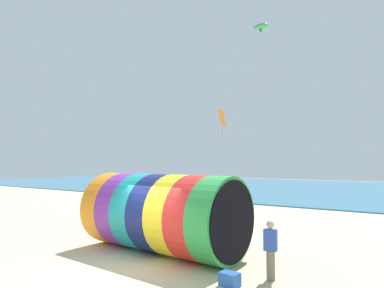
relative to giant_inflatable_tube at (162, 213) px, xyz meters
The scene contains 7 objects.
ground_plane 2.63m from the giant_inflatable_tube, 79.95° to the right, with size 120.00×120.00×0.00m, color #CCBA8C.
sea 35.19m from the giant_inflatable_tube, 89.37° to the left, with size 120.00×40.00×0.10m, color teal.
giant_inflatable_tube is the anchor object (origin of this frame).
kite_handler 4.53m from the giant_inflatable_tube, ahead, with size 0.38×0.26×1.67m.
kite_orange_diamond 17.05m from the giant_inflatable_tube, 111.11° to the left, with size 0.37×0.95×2.29m.
kite_green_parafoil 16.45m from the giant_inflatable_tube, 94.70° to the left, with size 1.17×0.53×0.60m.
cooler_box 4.25m from the giant_inflatable_tube, 24.33° to the right, with size 0.52×0.36×0.36m, color #2659B2.
Camera 1 is at (7.76, -7.85, 3.32)m, focal length 32.00 mm.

